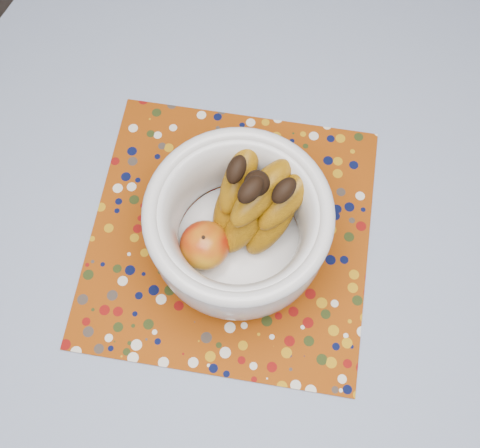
# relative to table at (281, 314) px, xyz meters

# --- Properties ---
(table) EXTENTS (1.20, 1.20, 0.75)m
(table) POSITION_rel_table_xyz_m (0.00, 0.00, 0.00)
(table) COLOR brown
(table) RESTS_ON ground
(tablecloth) EXTENTS (1.32, 1.32, 0.01)m
(tablecloth) POSITION_rel_table_xyz_m (0.00, 0.00, 0.08)
(tablecloth) COLOR slate
(tablecloth) RESTS_ON table
(placemat) EXTENTS (0.51, 0.51, 0.00)m
(placemat) POSITION_rel_table_xyz_m (-0.12, 0.06, 0.09)
(placemat) COLOR #7E3206
(placemat) RESTS_ON tablecloth
(fruit_bowl) EXTENTS (0.25, 0.25, 0.19)m
(fruit_bowl) POSITION_rel_table_xyz_m (-0.09, 0.05, 0.18)
(fruit_bowl) COLOR silver
(fruit_bowl) RESTS_ON placemat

